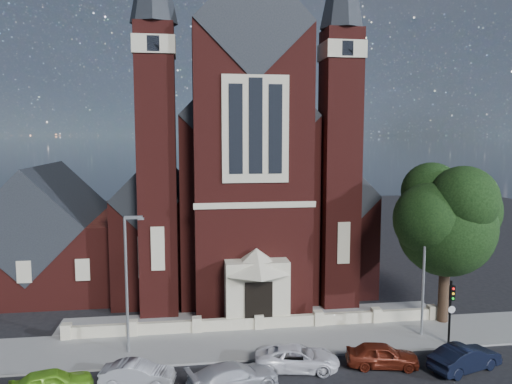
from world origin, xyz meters
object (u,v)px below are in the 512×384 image
car_silver_a (138,374)px  street_lamp_right (425,265)px  church (234,182)px  car_dark_red (382,355)px  street_tree (450,222)px  street_lamp_left (128,276)px  car_silver_b (233,377)px  parish_hall (47,240)px  car_lime_van (52,383)px  car_white_suv (297,358)px  traffic_signal (451,304)px  car_navy (465,358)px

car_silver_a → street_lamp_right: bearing=-67.8°
church → car_dark_red: bearing=-75.3°
church → street_lamp_right: size_ratio=4.31×
car_dark_red → street_tree: bearing=-40.1°
church → street_lamp_left: 20.84m
street_lamp_left → car_silver_b: 8.43m
parish_hall → street_lamp_left: size_ratio=1.51×
car_lime_van → car_white_suv: bearing=-100.2°
car_lime_van → car_dark_red: (17.08, 0.67, 0.00)m
parish_hall → street_lamp_right: bearing=-28.2°
street_lamp_left → car_silver_a: (0.80, -3.87, -3.99)m
street_lamp_left → car_silver_b: size_ratio=1.73×
street_lamp_right → traffic_signal: 2.71m
parish_hall → street_tree: street_tree is taller
traffic_signal → car_dark_red: traffic_signal is taller
parish_hall → car_silver_b: bearing=-54.3°
church → car_silver_a: (-7.11, -22.81, -7.57)m
car_dark_red → car_silver_a: bearing=102.3°
street_tree → street_lamp_left: (-20.51, -1.71, -2.36)m
car_lime_van → street_lamp_left: bearing=-52.1°
parish_hall → car_lime_van: size_ratio=3.15×
street_tree → traffic_signal: 5.70m
street_lamp_left → car_silver_a: bearing=-78.4°
street_lamp_left → car_silver_a: street_lamp_left is taller
car_silver_b → car_white_suv: (3.63, 1.75, -0.04)m
car_lime_van → car_dark_red: size_ratio=0.99×
street_lamp_right → car_navy: 6.05m
parish_hall → car_dark_red: size_ratio=3.12×
traffic_signal → car_silver_b: bearing=-165.6°
car_lime_van → car_silver_a: car_lime_van is taller
church → car_dark_red: size_ratio=8.93×
street_tree → car_dark_red: street_tree is taller
car_lime_van → car_navy: size_ratio=0.92×
car_lime_van → car_navy: bearing=-105.9°
car_lime_van → street_tree: bearing=-90.8°
parish_hall → car_silver_a: 20.24m
car_silver_a → car_navy: car_navy is taller
church → car_navy: church is taller
car_lime_van → car_silver_a: bearing=-98.9°
church → parish_hall: bearing=-162.8°
street_lamp_left → car_dark_red: bearing=-14.7°
street_tree → street_lamp_right: bearing=-145.7°
car_lime_van → car_silver_b: size_ratio=0.83×
car_lime_van → car_navy: car_navy is taller
car_lime_van → car_dark_red: car_dark_red is taller
traffic_signal → street_tree: bearing=64.1°
church → car_silver_a: size_ratio=9.39×
street_lamp_right → car_lime_van: size_ratio=2.09×
parish_hall → church: bearing=17.2°
car_white_suv → car_dark_red: bearing=-85.0°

